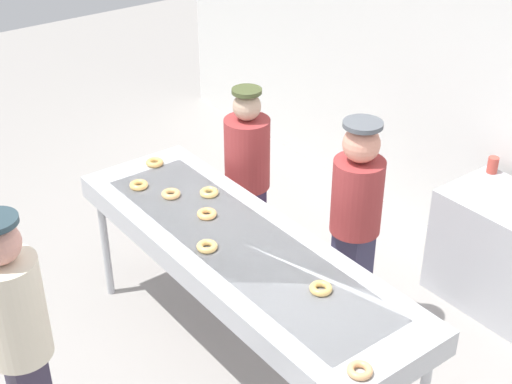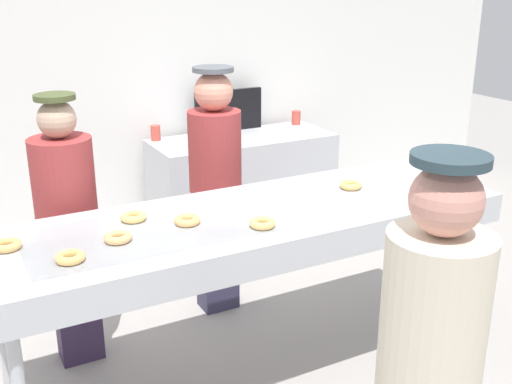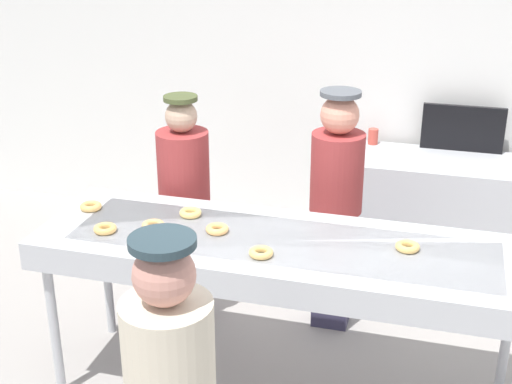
{
  "view_description": "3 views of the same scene",
  "coord_description": "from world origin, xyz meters",
  "px_view_note": "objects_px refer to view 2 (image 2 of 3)",
  "views": [
    {
      "loc": [
        2.96,
        -2.15,
        3.49
      ],
      "look_at": [
        -0.17,
        0.26,
        1.18
      ],
      "focal_mm": 51.01,
      "sensor_mm": 36.0,
      "label": 1
    },
    {
      "loc": [
        -1.38,
        -2.61,
        2.14
      ],
      "look_at": [
        0.07,
        0.1,
        1.07
      ],
      "focal_mm": 43.36,
      "sensor_mm": 36.0,
      "label": 2
    },
    {
      "loc": [
        0.78,
        -3.34,
        2.71
      ],
      "look_at": [
        -0.18,
        0.15,
        1.2
      ],
      "focal_mm": 50.02,
      "sensor_mm": 36.0,
      "label": 3
    }
  ],
  "objects_px": {
    "glazed_donut_4": "(187,220)",
    "glazed_donut_7": "(7,245)",
    "glazed_donut_5": "(462,183)",
    "menu_display": "(229,110)",
    "fryer_conveyor": "(254,226)",
    "worker_assistant": "(67,218)",
    "glazed_donut_6": "(133,217)",
    "paper_cup_1": "(296,118)",
    "prep_counter": "(243,185)",
    "customer_waiting": "(428,368)",
    "worker_baker": "(215,177)",
    "paper_cup_0": "(156,133)",
    "glazed_donut_1": "(70,257)",
    "glazed_donut_0": "(351,185)",
    "glazed_donut_2": "(262,223)",
    "glazed_donut_3": "(118,237)"
  },
  "relations": [
    {
      "from": "glazed_donut_1",
      "to": "glazed_donut_0",
      "type": "bearing_deg",
      "value": 7.88
    },
    {
      "from": "customer_waiting",
      "to": "paper_cup_0",
      "type": "relative_size",
      "value": 13.15
    },
    {
      "from": "prep_counter",
      "to": "glazed_donut_6",
      "type": "bearing_deg",
      "value": -130.18
    },
    {
      "from": "glazed_donut_5",
      "to": "menu_display",
      "type": "distance_m",
      "value": 2.44
    },
    {
      "from": "glazed_donut_0",
      "to": "paper_cup_1",
      "type": "height_order",
      "value": "glazed_donut_0"
    },
    {
      "from": "worker_baker",
      "to": "menu_display",
      "type": "xyz_separation_m",
      "value": [
        0.76,
        1.39,
        0.1
      ]
    },
    {
      "from": "glazed_donut_1",
      "to": "worker_assistant",
      "type": "height_order",
      "value": "worker_assistant"
    },
    {
      "from": "glazed_donut_2",
      "to": "paper_cup_1",
      "type": "relative_size",
      "value": 1.01
    },
    {
      "from": "glazed_donut_0",
      "to": "fryer_conveyor",
      "type": "bearing_deg",
      "value": -174.0
    },
    {
      "from": "glazed_donut_4",
      "to": "prep_counter",
      "type": "height_order",
      "value": "glazed_donut_4"
    },
    {
      "from": "paper_cup_0",
      "to": "paper_cup_1",
      "type": "bearing_deg",
      "value": -1.88
    },
    {
      "from": "glazed_donut_0",
      "to": "glazed_donut_5",
      "type": "height_order",
      "value": "same"
    },
    {
      "from": "fryer_conveyor",
      "to": "glazed_donut_1",
      "type": "bearing_deg",
      "value": -170.84
    },
    {
      "from": "worker_assistant",
      "to": "glazed_donut_5",
      "type": "bearing_deg",
      "value": 146.3
    },
    {
      "from": "glazed_donut_3",
      "to": "glazed_donut_6",
      "type": "relative_size",
      "value": 1.0
    },
    {
      "from": "glazed_donut_0",
      "to": "glazed_donut_5",
      "type": "distance_m",
      "value": 0.64
    },
    {
      "from": "fryer_conveyor",
      "to": "glazed_donut_7",
      "type": "distance_m",
      "value": 1.19
    },
    {
      "from": "glazed_donut_5",
      "to": "glazed_donut_6",
      "type": "relative_size",
      "value": 1.0
    },
    {
      "from": "glazed_donut_4",
      "to": "glazed_donut_7",
      "type": "relative_size",
      "value": 1.0
    },
    {
      "from": "glazed_donut_6",
      "to": "prep_counter",
      "type": "height_order",
      "value": "glazed_donut_6"
    },
    {
      "from": "glazed_donut_4",
      "to": "worker_baker",
      "type": "bearing_deg",
      "value": 57.56
    },
    {
      "from": "prep_counter",
      "to": "customer_waiting",
      "type": "bearing_deg",
      "value": -106.8
    },
    {
      "from": "worker_baker",
      "to": "paper_cup_0",
      "type": "distance_m",
      "value": 1.36
    },
    {
      "from": "prep_counter",
      "to": "paper_cup_0",
      "type": "bearing_deg",
      "value": 160.56
    },
    {
      "from": "prep_counter",
      "to": "glazed_donut_1",
      "type": "bearing_deg",
      "value": -131.76
    },
    {
      "from": "worker_assistant",
      "to": "customer_waiting",
      "type": "distance_m",
      "value": 2.16
    },
    {
      "from": "glazed_donut_2",
      "to": "prep_counter",
      "type": "bearing_deg",
      "value": 65.53
    },
    {
      "from": "glazed_donut_3",
      "to": "glazed_donut_5",
      "type": "relative_size",
      "value": 1.0
    },
    {
      "from": "worker_assistant",
      "to": "paper_cup_1",
      "type": "relative_size",
      "value": 12.44
    },
    {
      "from": "glazed_donut_1",
      "to": "glazed_donut_5",
      "type": "bearing_deg",
      "value": -1.32
    },
    {
      "from": "glazed_donut_4",
      "to": "prep_counter",
      "type": "bearing_deg",
      "value": 56.56
    },
    {
      "from": "worker_assistant",
      "to": "paper_cup_0",
      "type": "relative_size",
      "value": 12.44
    },
    {
      "from": "glazed_donut_4",
      "to": "glazed_donut_0",
      "type": "bearing_deg",
      "value": 3.54
    },
    {
      "from": "glazed_donut_1",
      "to": "glazed_donut_4",
      "type": "relative_size",
      "value": 1.0
    },
    {
      "from": "glazed_donut_6",
      "to": "prep_counter",
      "type": "distance_m",
      "value": 2.4
    },
    {
      "from": "glazed_donut_2",
      "to": "glazed_donut_5",
      "type": "distance_m",
      "value": 1.3
    },
    {
      "from": "glazed_donut_4",
      "to": "worker_baker",
      "type": "relative_size",
      "value": 0.08
    },
    {
      "from": "glazed_donut_7",
      "to": "paper_cup_0",
      "type": "height_order",
      "value": "glazed_donut_7"
    },
    {
      "from": "menu_display",
      "to": "customer_waiting",
      "type": "bearing_deg",
      "value": -105.61
    },
    {
      "from": "paper_cup_1",
      "to": "menu_display",
      "type": "xyz_separation_m",
      "value": [
        -0.65,
        0.07,
        0.12
      ]
    },
    {
      "from": "paper_cup_0",
      "to": "menu_display",
      "type": "xyz_separation_m",
      "value": [
        0.69,
        0.03,
        0.12
      ]
    },
    {
      "from": "worker_baker",
      "to": "glazed_donut_3",
      "type": "bearing_deg",
      "value": 46.04
    },
    {
      "from": "fryer_conveyor",
      "to": "worker_assistant",
      "type": "bearing_deg",
      "value": 140.67
    },
    {
      "from": "glazed_donut_1",
      "to": "glazed_donut_7",
      "type": "height_order",
      "value": "same"
    },
    {
      "from": "glazed_donut_1",
      "to": "glazed_donut_6",
      "type": "distance_m",
      "value": 0.5
    },
    {
      "from": "worker_assistant",
      "to": "paper_cup_1",
      "type": "xyz_separation_m",
      "value": [
        2.38,
        1.48,
        0.03
      ]
    },
    {
      "from": "fryer_conveyor",
      "to": "glazed_donut_4",
      "type": "distance_m",
      "value": 0.38
    },
    {
      "from": "glazed_donut_6",
      "to": "paper_cup_1",
      "type": "relative_size",
      "value": 1.01
    },
    {
      "from": "glazed_donut_3",
      "to": "prep_counter",
      "type": "height_order",
      "value": "glazed_donut_3"
    },
    {
      "from": "worker_assistant",
      "to": "glazed_donut_7",
      "type": "bearing_deg",
      "value": 46.16
    }
  ]
}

